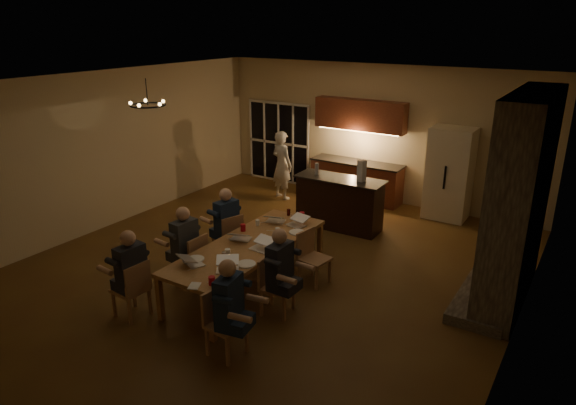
# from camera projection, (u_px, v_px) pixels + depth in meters

# --- Properties ---
(floor) EXTENTS (9.00, 9.00, 0.00)m
(floor) POSITION_uv_depth(u_px,v_px,m) (269.00, 268.00, 9.03)
(floor) COLOR brown
(floor) RESTS_ON ground
(back_wall) EXTENTS (8.00, 0.04, 3.20)m
(back_wall) POSITION_uv_depth(u_px,v_px,m) (376.00, 133.00, 12.09)
(back_wall) COLOR tan
(back_wall) RESTS_ON ground
(left_wall) EXTENTS (0.04, 9.00, 3.20)m
(left_wall) POSITION_uv_depth(u_px,v_px,m) (106.00, 150.00, 10.51)
(left_wall) COLOR tan
(left_wall) RESTS_ON ground
(right_wall) EXTENTS (0.04, 9.00, 3.20)m
(right_wall) POSITION_uv_depth(u_px,v_px,m) (530.00, 232.00, 6.47)
(right_wall) COLOR tan
(right_wall) RESTS_ON ground
(ceiling) EXTENTS (8.00, 9.00, 0.04)m
(ceiling) POSITION_uv_depth(u_px,v_px,m) (266.00, 82.00, 7.95)
(ceiling) COLOR white
(ceiling) RESTS_ON back_wall
(french_doors) EXTENTS (1.86, 0.08, 2.10)m
(french_doors) POSITION_uv_depth(u_px,v_px,m) (279.00, 143.00, 13.59)
(french_doors) COLOR black
(french_doors) RESTS_ON ground
(fireplace) EXTENTS (0.58, 2.50, 3.20)m
(fireplace) POSITION_uv_depth(u_px,v_px,m) (519.00, 201.00, 7.58)
(fireplace) COLOR #716859
(fireplace) RESTS_ON ground
(kitchenette) EXTENTS (2.24, 0.68, 2.40)m
(kitchenette) POSITION_uv_depth(u_px,v_px,m) (358.00, 151.00, 12.12)
(kitchenette) COLOR brown
(kitchenette) RESTS_ON ground
(refrigerator) EXTENTS (0.90, 0.68, 2.00)m
(refrigerator) POSITION_uv_depth(u_px,v_px,m) (449.00, 174.00, 11.04)
(refrigerator) COLOR beige
(refrigerator) RESTS_ON ground
(dining_table) EXTENTS (1.10, 3.10, 0.75)m
(dining_table) POSITION_uv_depth(u_px,v_px,m) (249.00, 265.00, 8.30)
(dining_table) COLOR #B37647
(dining_table) RESTS_ON ground
(bar_island) EXTENTS (1.85, 0.72, 1.08)m
(bar_island) POSITION_uv_depth(u_px,v_px,m) (339.00, 203.00, 10.64)
(bar_island) COLOR black
(bar_island) RESTS_ON ground
(chair_left_near) EXTENTS (0.47, 0.47, 0.89)m
(chair_left_near) POSITION_uv_depth(u_px,v_px,m) (130.00, 288.00, 7.44)
(chair_left_near) COLOR tan
(chair_left_near) RESTS_ON ground
(chair_left_mid) EXTENTS (0.45, 0.45, 0.89)m
(chair_left_mid) POSITION_uv_depth(u_px,v_px,m) (190.00, 260.00, 8.33)
(chair_left_mid) COLOR tan
(chair_left_mid) RESTS_ON ground
(chair_left_far) EXTENTS (0.56, 0.56, 0.89)m
(chair_left_far) POSITION_uv_depth(u_px,v_px,m) (227.00, 237.00, 9.21)
(chair_left_far) COLOR tan
(chair_left_far) RESTS_ON ground
(chair_right_near) EXTENTS (0.47, 0.47, 0.89)m
(chair_right_near) POSITION_uv_depth(u_px,v_px,m) (226.00, 324.00, 6.57)
(chair_right_near) COLOR tan
(chair_right_near) RESTS_ON ground
(chair_right_mid) EXTENTS (0.51, 0.51, 0.89)m
(chair_right_mid) POSITION_uv_depth(u_px,v_px,m) (278.00, 286.00, 7.51)
(chair_right_mid) COLOR tan
(chair_right_mid) RESTS_ON ground
(chair_right_far) EXTENTS (0.50, 0.50, 0.89)m
(chair_right_far) POSITION_uv_depth(u_px,v_px,m) (315.00, 258.00, 8.39)
(chair_right_far) COLOR tan
(chair_right_far) RESTS_ON ground
(person_left_near) EXTENTS (0.65, 0.65, 1.38)m
(person_left_near) POSITION_uv_depth(u_px,v_px,m) (132.00, 275.00, 7.30)
(person_left_near) COLOR #272933
(person_left_near) RESTS_ON ground
(person_right_near) EXTENTS (0.69, 0.69, 1.38)m
(person_right_near) POSITION_uv_depth(u_px,v_px,m) (229.00, 310.00, 6.44)
(person_right_near) COLOR #1E314B
(person_right_near) RESTS_ON ground
(person_left_mid) EXTENTS (0.66, 0.66, 1.38)m
(person_left_mid) POSITION_uv_depth(u_px,v_px,m) (185.00, 247.00, 8.20)
(person_left_mid) COLOR #32363B
(person_left_mid) RESTS_ON ground
(person_right_mid) EXTENTS (0.61, 0.61, 1.38)m
(person_right_mid) POSITION_uv_depth(u_px,v_px,m) (280.00, 273.00, 7.36)
(person_right_mid) COLOR #272933
(person_right_mid) RESTS_ON ground
(person_left_far) EXTENTS (0.71, 0.71, 1.38)m
(person_left_far) POSITION_uv_depth(u_px,v_px,m) (227.00, 226.00, 9.07)
(person_left_far) COLOR #1E314B
(person_left_far) RESTS_ON ground
(standing_person) EXTENTS (0.69, 0.54, 1.66)m
(standing_person) POSITION_uv_depth(u_px,v_px,m) (282.00, 165.00, 12.32)
(standing_person) COLOR silver
(standing_person) RESTS_ON ground
(chandelier) EXTENTS (0.61, 0.61, 0.03)m
(chandelier) POSITION_uv_depth(u_px,v_px,m) (148.00, 105.00, 8.75)
(chandelier) COLOR black
(chandelier) RESTS_ON ceiling
(laptop_a) EXTENTS (0.40, 0.38, 0.23)m
(laptop_a) POSITION_uv_depth(u_px,v_px,m) (194.00, 257.00, 7.47)
(laptop_a) COLOR silver
(laptop_a) RESTS_ON dining_table
(laptop_b) EXTENTS (0.42, 0.41, 0.23)m
(laptop_b) POSITION_uv_depth(u_px,v_px,m) (227.00, 264.00, 7.27)
(laptop_b) COLOR silver
(laptop_b) RESTS_ON dining_table
(laptop_c) EXTENTS (0.39, 0.36, 0.23)m
(laptop_c) POSITION_uv_depth(u_px,v_px,m) (241.00, 233.00, 8.32)
(laptop_c) COLOR silver
(laptop_c) RESTS_ON dining_table
(laptop_d) EXTENTS (0.34, 0.31, 0.23)m
(laptop_d) POSITION_uv_depth(u_px,v_px,m) (260.00, 243.00, 7.95)
(laptop_d) COLOR silver
(laptop_d) RESTS_ON dining_table
(laptop_e) EXTENTS (0.38, 0.36, 0.23)m
(laptop_e) POSITION_uv_depth(u_px,v_px,m) (276.00, 216.00, 9.06)
(laptop_e) COLOR silver
(laptop_e) RESTS_ON dining_table
(laptop_f) EXTENTS (0.37, 0.34, 0.23)m
(laptop_f) POSITION_uv_depth(u_px,v_px,m) (296.00, 220.00, 8.86)
(laptop_f) COLOR silver
(laptop_f) RESTS_ON dining_table
(mug_front) EXTENTS (0.09, 0.09, 0.10)m
(mug_front) POSITION_uv_depth(u_px,v_px,m) (228.00, 252.00, 7.78)
(mug_front) COLOR white
(mug_front) RESTS_ON dining_table
(mug_mid) EXTENTS (0.08, 0.08, 0.10)m
(mug_mid) POSITION_uv_depth(u_px,v_px,m) (278.00, 231.00, 8.57)
(mug_mid) COLOR white
(mug_mid) RESTS_ON dining_table
(mug_back) EXTENTS (0.07, 0.07, 0.10)m
(mug_back) POSITION_uv_depth(u_px,v_px,m) (258.00, 223.00, 8.91)
(mug_back) COLOR white
(mug_back) RESTS_ON dining_table
(redcup_near) EXTENTS (0.09, 0.09, 0.12)m
(redcup_near) POSITION_uv_depth(u_px,v_px,m) (212.00, 281.00, 6.90)
(redcup_near) COLOR red
(redcup_near) RESTS_ON dining_table
(redcup_mid) EXTENTS (0.09, 0.09, 0.12)m
(redcup_mid) POSITION_uv_depth(u_px,v_px,m) (243.00, 228.00, 8.67)
(redcup_mid) COLOR red
(redcup_mid) RESTS_ON dining_table
(redcup_far) EXTENTS (0.10, 0.10, 0.12)m
(redcup_far) POSITION_uv_depth(u_px,v_px,m) (302.00, 215.00, 9.21)
(redcup_far) COLOR red
(redcup_far) RESTS_ON dining_table
(can_silver) EXTENTS (0.06, 0.06, 0.12)m
(can_silver) POSITION_uv_depth(u_px,v_px,m) (224.00, 256.00, 7.63)
(can_silver) COLOR #B2B2B7
(can_silver) RESTS_ON dining_table
(can_cola) EXTENTS (0.06, 0.06, 0.12)m
(can_cola) POSITION_uv_depth(u_px,v_px,m) (289.00, 212.00, 9.36)
(can_cola) COLOR #3F0F0C
(can_cola) RESTS_ON dining_table
(can_right) EXTENTS (0.07, 0.07, 0.12)m
(can_right) POSITION_uv_depth(u_px,v_px,m) (280.00, 241.00, 8.13)
(can_right) COLOR #B2B2B7
(can_right) RESTS_ON dining_table
(plate_near) EXTENTS (0.28, 0.28, 0.02)m
(plate_near) POSITION_uv_depth(u_px,v_px,m) (246.00, 264.00, 7.49)
(plate_near) COLOR white
(plate_near) RESTS_ON dining_table
(plate_left) EXTENTS (0.27, 0.27, 0.02)m
(plate_left) POSITION_uv_depth(u_px,v_px,m) (195.00, 259.00, 7.64)
(plate_left) COLOR white
(plate_left) RESTS_ON dining_table
(plate_far) EXTENTS (0.27, 0.27, 0.02)m
(plate_far) POSITION_uv_depth(u_px,v_px,m) (297.00, 232.00, 8.61)
(plate_far) COLOR white
(plate_far) RESTS_ON dining_table
(notepad) EXTENTS (0.21, 0.24, 0.01)m
(notepad) POSITION_uv_depth(u_px,v_px,m) (194.00, 286.00, 6.88)
(notepad) COLOR white
(notepad) RESTS_ON dining_table
(bar_bottle) EXTENTS (0.09, 0.09, 0.24)m
(bar_bottle) POSITION_uv_depth(u_px,v_px,m) (317.00, 169.00, 10.67)
(bar_bottle) COLOR #99999E
(bar_bottle) RESTS_ON bar_island
(bar_blender) EXTENTS (0.17, 0.17, 0.43)m
(bar_blender) POSITION_uv_depth(u_px,v_px,m) (362.00, 171.00, 10.19)
(bar_blender) COLOR silver
(bar_blender) RESTS_ON bar_island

